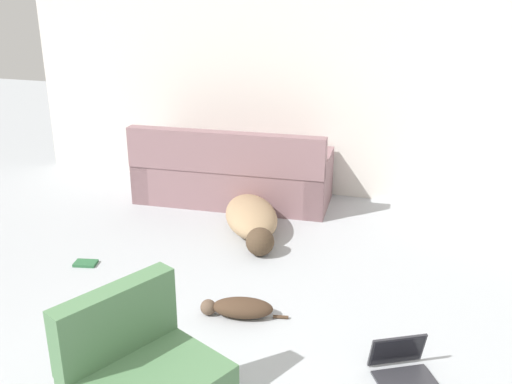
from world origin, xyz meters
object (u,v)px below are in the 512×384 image
book_green (86,263)px  laptop_open (401,362)px  cat (239,308)px  book_cream (135,332)px  couch (233,177)px  dog (252,219)px

book_green → laptop_open: bearing=-13.6°
cat → laptop_open: 1.17m
laptop_open → book_cream: bearing=155.2°
laptop_open → book_green: bearing=137.3°
cat → book_green: bearing=-24.7°
couch → cat: couch is taller
couch → book_green: size_ratio=10.15×
cat → book_cream: bearing=23.5°
laptop_open → book_cream: 1.74m
couch → book_cream: bearing=91.1°
couch → book_cream: (0.22, -2.53, -0.27)m
laptop_open → book_green: (-2.62, 0.63, -0.06)m
couch → dog: bearing=118.5°
cat → laptop_open: laptop_open is taller
dog → book_green: size_ratio=6.20×
dog → laptop_open: dog is taller
couch → book_cream: size_ratio=9.91×
book_green → couch: bearing=69.3°
dog → laptop_open: 2.26m
couch → book_green: (-0.67, -1.77, -0.27)m
dog → book_cream: size_ratio=6.05×
book_green → book_cream: (0.89, -0.76, 0.00)m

